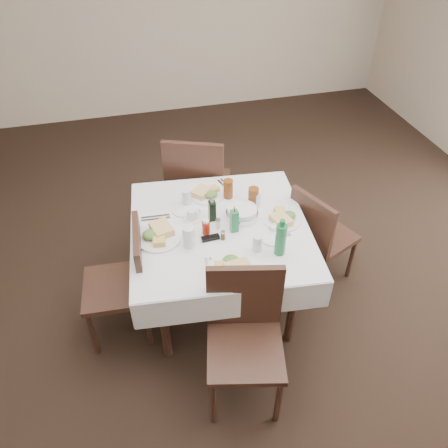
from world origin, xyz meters
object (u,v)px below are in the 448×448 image
Objects in this scene: oil_cruet_green at (234,220)px; chair_north at (197,182)px; chair_south at (245,329)px; chair_east at (317,233)px; water_w at (189,236)px; dining_table at (220,236)px; green_bottle at (281,239)px; oil_cruet_dark at (212,210)px; water_s at (258,243)px; ketchup_bottle at (206,227)px; water_e at (256,200)px; coffee_mug at (192,215)px; bread_basket at (242,213)px; water_n at (187,197)px; chair_west at (127,277)px.

chair_north is at bearing 95.39° from oil_cruet_green.
oil_cruet_green is (0.10, 0.63, 0.31)m from chair_south.
water_w is (-1.01, -0.17, 0.34)m from chair_east.
oil_cruet_green reaches higher than dining_table.
oil_cruet_dark is at bearing 128.39° from green_bottle.
chair_north is 1.13m from water_s.
dining_table is at bearing 24.72° from ketchup_bottle.
dining_table is at bearing -89.98° from chair_north.
water_e is 0.47m from coffee_mug.
green_bottle is (0.30, -0.34, 0.21)m from dining_table.
oil_cruet_dark reaches higher than bread_basket.
dining_table is at bearing -160.08° from bread_basket.
oil_cruet_green is (0.12, -0.15, 0.01)m from oil_cruet_dark.
chair_south is at bearing -132.68° from green_bottle.
chair_north reaches higher than oil_cruet_dark.
oil_cruet_green is at bearing -135.86° from water_e.
water_n is 0.45× the size of green_bottle.
bread_basket is (0.20, 0.76, 0.26)m from chair_south.
water_n is at bearing 81.38° from water_w.
water_w is at bearing -104.05° from chair_north.
water_s is 0.99× the size of ketchup_bottle.
bread_basket is 1.96× the size of ketchup_bottle.
oil_cruet_green is 0.19m from ketchup_bottle.
chair_north reaches higher than bread_basket.
water_w is at bearing -6.84° from chair_west.
dining_table is 1.29× the size of chair_north.
water_e is 0.76× the size of water_w.
coffee_mug is at bearing 109.47° from ketchup_bottle.
water_s reaches higher than dining_table.
oil_cruet_dark is at bearing 46.69° from water_w.
chair_east is 1.44m from chair_west.
water_w is 0.72× the size of oil_cruet_green.
chair_north is 1.13× the size of chair_west.
water_s is at bearing -80.86° from chair_north.
chair_west is at bearing -175.11° from chair_east.
water_s is at bearing -39.81° from ketchup_bottle.
water_n is at bearing 120.81° from water_s.
coffee_mug is (0.07, 0.25, -0.04)m from water_w.
water_n is 1.06× the size of water_s.
chair_east is 0.67m from bread_basket.
bread_basket is 1.81× the size of coffee_mug.
ketchup_bottle is at bearing -70.53° from coffee_mug.
bread_basket is 0.85× the size of green_bottle.
oil_cruet_green reaches higher than chair_west.
dining_table is 6.32× the size of oil_cruet_green.
oil_cruet_green is (0.08, -0.06, 0.18)m from dining_table.
dining_table is 6.70× the size of oil_cruet_dark.
chair_east is at bearing 4.89° from chair_west.
chair_north is 1.50m from chair_south.
chair_south is at bearing -104.48° from bread_basket.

